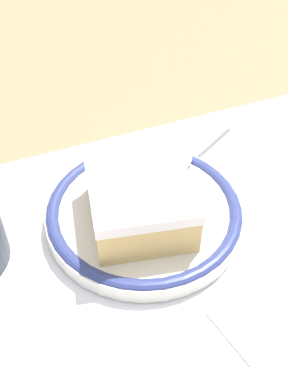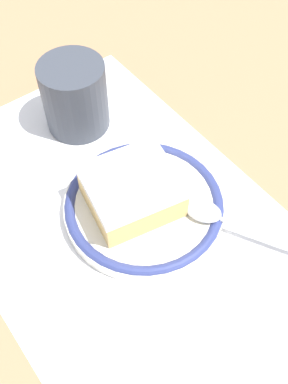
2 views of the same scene
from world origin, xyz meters
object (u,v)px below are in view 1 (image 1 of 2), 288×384
at_px(plate, 144,212).
at_px(sugar_packet, 243,326).
at_px(spoon, 182,156).
at_px(cake_slice, 140,200).

xyz_separation_m(plate, sugar_packet, (-0.03, 0.13, -0.01)).
distance_m(plate, sugar_packet, 0.13).
bearing_deg(plate, spoon, -142.08).
distance_m(cake_slice, spoon, 0.09).
bearing_deg(sugar_packet, cake_slice, -73.76).
distance_m(plate, spoon, 0.08).
height_order(plate, cake_slice, cake_slice).
bearing_deg(spoon, sugar_packet, 79.42).
relative_size(plate, spoon, 1.43).
xyz_separation_m(plate, spoon, (-0.06, -0.05, 0.01)).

